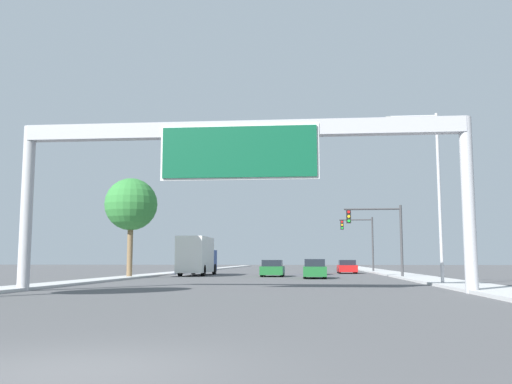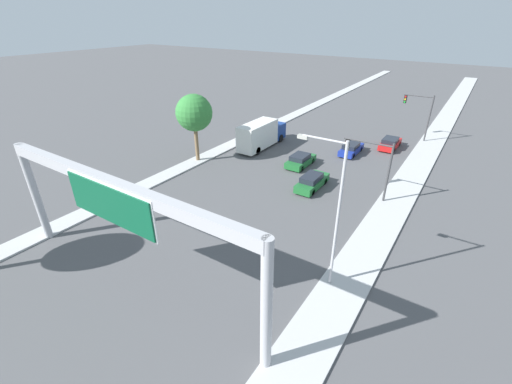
{
  "view_description": "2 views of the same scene",
  "coord_description": "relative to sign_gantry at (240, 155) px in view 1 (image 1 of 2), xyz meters",
  "views": [
    {
      "loc": [
        3.04,
        -7.21,
        1.42
      ],
      "look_at": [
        0.0,
        25.98,
        5.38
      ],
      "focal_mm": 40.0,
      "sensor_mm": 36.0,
      "label": 1
    },
    {
      "loc": [
        15.66,
        8.52,
        15.49
      ],
      "look_at": [
        1.93,
        29.3,
        2.44
      ],
      "focal_mm": 24.0,
      "sensor_mm": 36.0,
      "label": 2
    }
  ],
  "objects": [
    {
      "name": "car_mid_right",
      "position": [
        3.5,
        19.06,
        -5.4
      ],
      "size": [
        1.72,
        4.7,
        1.46
      ],
      "color": "#1E662D",
      "rests_on": "ground"
    },
    {
      "name": "car_mid_left",
      "position": [
        3.5,
        30.32,
        -5.44
      ],
      "size": [
        1.73,
        4.61,
        1.37
      ],
      "color": "navy",
      "rests_on": "ground"
    },
    {
      "name": "traffic_light_near_intersection",
      "position": [
        8.76,
        20.08,
        -2.24
      ],
      "size": [
        4.48,
        0.32,
        5.67
      ],
      "color": "#3D3D3F",
      "rests_on": "ground"
    },
    {
      "name": "truck_box_primary",
      "position": [
        -7.0,
        26.05,
        -4.36
      ],
      "size": [
        2.31,
        8.56,
        3.43
      ],
      "color": "navy",
      "rests_on": "ground"
    },
    {
      "name": "street_lamp_right",
      "position": [
        10.01,
        7.21,
        -0.41
      ],
      "size": [
        2.93,
        0.28,
        9.67
      ],
      "color": "#B2B2B7",
      "rests_on": "ground"
    },
    {
      "name": "traffic_light_mid_block",
      "position": [
        9.08,
        40.08,
        -1.96
      ],
      "size": [
        3.78,
        0.32,
        6.21
      ],
      "color": "#3D3D3F",
      "rests_on": "ground"
    },
    {
      "name": "car_far_right",
      "position": [
        7.0,
        34.98,
        -5.43
      ],
      "size": [
        1.88,
        4.59,
        1.39
      ],
      "color": "red",
      "rests_on": "ground"
    },
    {
      "name": "palm_tree_background",
      "position": [
        -10.74,
        18.12,
        -0.41
      ],
      "size": [
        4.08,
        4.08,
        7.77
      ],
      "color": "brown",
      "rests_on": "ground"
    },
    {
      "name": "median_strip_left",
      "position": [
        -10.75,
        42.08,
        -6.02
      ],
      "size": [
        2.0,
        120.0,
        0.15
      ],
      "color": "#BBBBBB",
      "rests_on": "ground"
    },
    {
      "name": "ground_plane",
      "position": [
        0.0,
        -17.92,
        -6.09
      ],
      "size": [
        300.0,
        300.0,
        0.0
      ],
      "primitive_type": "plane",
      "color": "#515154"
    },
    {
      "name": "car_near_left",
      "position": [
        0.0,
        23.46,
        -5.43
      ],
      "size": [
        1.89,
        4.37,
        1.39
      ],
      "color": "#1E662D",
      "rests_on": "ground"
    },
    {
      "name": "sign_gantry",
      "position": [
        0.0,
        0.0,
        0.0
      ],
      "size": [
        20.45,
        0.73,
        7.65
      ],
      "color": "#B2B2B7",
      "rests_on": "ground"
    },
    {
      "name": "sidewalk_right",
      "position": [
        11.25,
        42.08,
        -6.02
      ],
      "size": [
        3.0,
        120.0,
        0.15
      ],
      "color": "#BBBBBB",
      "rests_on": "ground"
    }
  ]
}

